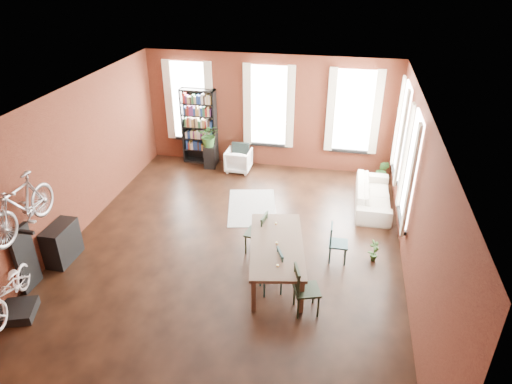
% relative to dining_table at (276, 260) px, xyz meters
% --- Properties ---
extents(room, '(9.00, 9.04, 3.22)m').
position_rel_dining_table_xyz_m(room, '(-0.80, 1.17, 1.77)').
color(room, black).
rests_on(room, ground).
extents(dining_table, '(1.37, 2.32, 0.74)m').
position_rel_dining_table_xyz_m(dining_table, '(0.00, 0.00, 0.00)').
color(dining_table, brown).
rests_on(dining_table, ground).
extents(dining_chair_a, '(0.52, 0.52, 0.85)m').
position_rel_dining_table_xyz_m(dining_chair_a, '(-0.03, -0.46, 0.06)').
color(dining_chair_a, '#193738').
rests_on(dining_chair_a, ground).
extents(dining_chair_b, '(0.47, 0.47, 0.90)m').
position_rel_dining_table_xyz_m(dining_chair_b, '(-0.55, 0.73, 0.08)').
color(dining_chair_b, black).
rests_on(dining_chair_b, ground).
extents(dining_chair_c, '(0.54, 0.54, 0.93)m').
position_rel_dining_table_xyz_m(dining_chair_c, '(0.67, -0.87, 0.10)').
color(dining_chair_c, black).
rests_on(dining_chair_c, ground).
extents(dining_chair_d, '(0.38, 0.38, 0.81)m').
position_rel_dining_table_xyz_m(dining_chair_d, '(1.15, 0.73, 0.04)').
color(dining_chair_d, '#1C3B3E').
rests_on(dining_chair_d, ground).
extents(bookshelf, '(1.00, 0.32, 2.20)m').
position_rel_dining_table_xyz_m(bookshelf, '(-3.05, 4.85, 0.73)').
color(bookshelf, black).
rests_on(bookshelf, ground).
extents(white_armchair, '(0.69, 0.65, 0.70)m').
position_rel_dining_table_xyz_m(white_armchair, '(-1.82, 4.48, -0.02)').
color(white_armchair, white).
rests_on(white_armchair, ground).
extents(cream_sofa, '(0.61, 2.08, 0.81)m').
position_rel_dining_table_xyz_m(cream_sofa, '(1.90, 3.15, 0.04)').
color(cream_sofa, beige).
rests_on(cream_sofa, ground).
extents(striped_rug, '(1.51, 2.04, 0.01)m').
position_rel_dining_table_xyz_m(striped_rug, '(-1.00, 2.48, -0.36)').
color(striped_rug, black).
rests_on(striped_rug, ground).
extents(bike_trainer, '(0.75, 0.75, 0.17)m').
position_rel_dining_table_xyz_m(bike_trainer, '(-4.23, -1.99, -0.28)').
color(bike_trainer, black).
rests_on(bike_trainer, ground).
extents(bike_wall_rack, '(0.16, 0.60, 1.30)m').
position_rel_dining_table_xyz_m(bike_wall_rack, '(-4.45, -1.25, 0.28)').
color(bike_wall_rack, black).
rests_on(bike_wall_rack, ground).
extents(console_table, '(0.40, 0.80, 0.80)m').
position_rel_dining_table_xyz_m(console_table, '(-4.33, -0.35, 0.03)').
color(console_table, black).
rests_on(console_table, ground).
extents(plant_stand, '(0.37, 0.37, 0.65)m').
position_rel_dining_table_xyz_m(plant_stand, '(-2.68, 4.52, -0.05)').
color(plant_stand, black).
rests_on(plant_stand, ground).
extents(plant_by_sofa, '(0.55, 0.71, 0.28)m').
position_rel_dining_table_xyz_m(plant_by_sofa, '(2.17, 4.58, -0.23)').
color(plant_by_sofa, '#2B5F26').
rests_on(plant_by_sofa, ground).
extents(plant_small, '(0.52, 0.50, 0.17)m').
position_rel_dining_table_xyz_m(plant_small, '(1.87, 0.86, -0.29)').
color(plant_small, '#2E5421').
rests_on(plant_small, ground).
extents(bicycle_floor, '(0.70, 0.89, 1.48)m').
position_rel_dining_table_xyz_m(bicycle_floor, '(-4.25, -1.96, 0.54)').
color(bicycle_floor, white).
rests_on(bicycle_floor, bike_trainer).
extents(bicycle_hung, '(0.47, 1.00, 1.66)m').
position_rel_dining_table_xyz_m(bicycle_hung, '(-4.20, -1.25, 1.76)').
color(bicycle_hung, '#A5A8AD').
rests_on(bicycle_hung, bike_wall_rack).
extents(plant_on_stand, '(0.74, 0.79, 0.52)m').
position_rel_dining_table_xyz_m(plant_on_stand, '(-2.68, 4.55, 0.54)').
color(plant_on_stand, '#2F6026').
rests_on(plant_on_stand, plant_stand).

